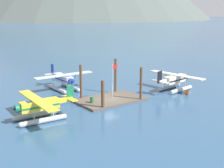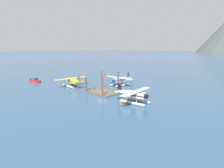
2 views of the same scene
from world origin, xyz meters
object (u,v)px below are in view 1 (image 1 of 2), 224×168
at_px(seaplane_yellow_port_aft, 40,108).
at_px(seaplane_silver_bow_left, 64,81).
at_px(seaplane_cream_stbd_aft, 175,81).
at_px(mooring_buoy, 187,92).
at_px(fuel_drum, 92,100).
at_px(flagpole, 113,77).

distance_m(seaplane_yellow_port_aft, seaplane_silver_bow_left, 15.03).
relative_size(seaplane_cream_stbd_aft, seaplane_silver_bow_left, 1.01).
bearing_deg(mooring_buoy, seaplane_cream_stbd_aft, 80.60).
relative_size(fuel_drum, seaplane_silver_bow_left, 0.08).
xyz_separation_m(fuel_drum, seaplane_cream_stbd_aft, (15.78, -1.29, 0.84)).
xyz_separation_m(mooring_buoy, seaplane_silver_bow_left, (-14.45, 14.50, 1.18)).
relative_size(mooring_buoy, seaplane_cream_stbd_aft, 0.08).
distance_m(flagpole, seaplane_cream_stbd_aft, 12.12).
distance_m(seaplane_cream_stbd_aft, seaplane_yellow_port_aft, 24.39).
height_order(seaplane_cream_stbd_aft, seaplane_silver_bow_left, same).
bearing_deg(seaplane_yellow_port_aft, flagpole, 8.14).
xyz_separation_m(flagpole, seaplane_cream_stbd_aft, (11.85, -1.51, -2.00)).
relative_size(mooring_buoy, seaplane_silver_bow_left, 0.08).
height_order(mooring_buoy, seaplane_cream_stbd_aft, seaplane_cream_stbd_aft).
distance_m(mooring_buoy, seaplane_silver_bow_left, 20.50).
relative_size(seaplane_yellow_port_aft, seaplane_silver_bow_left, 1.00).
height_order(flagpole, seaplane_cream_stbd_aft, flagpole).
relative_size(seaplane_cream_stbd_aft, seaplane_yellow_port_aft, 1.00).
bearing_deg(seaplane_yellow_port_aft, seaplane_silver_bow_left, 51.12).
xyz_separation_m(seaplane_cream_stbd_aft, seaplane_yellow_port_aft, (-24.39, -0.28, 0.00)).
bearing_deg(seaplane_yellow_port_aft, fuel_drum, 10.33).
height_order(seaplane_yellow_port_aft, seaplane_silver_bow_left, same).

